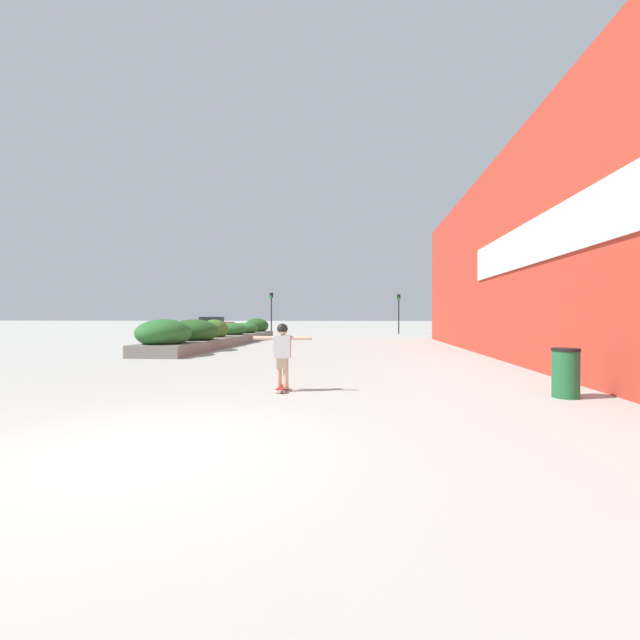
% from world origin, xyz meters
% --- Properties ---
extents(ground_plane, '(300.00, 300.00, 0.00)m').
position_xyz_m(ground_plane, '(0.00, 0.00, 0.00)').
color(ground_plane, '#A3A099').
extents(building_wall_right, '(0.67, 31.92, 7.04)m').
position_xyz_m(building_wall_right, '(7.26, 8.61, 3.52)').
color(building_wall_right, '#B23323').
rests_on(building_wall_right, ground_plane).
extents(planter_box, '(2.23, 15.94, 1.39)m').
position_xyz_m(planter_box, '(-5.03, 16.96, 0.56)').
color(planter_box, slate).
rests_on(planter_box, ground_plane).
extents(skateboard, '(0.19, 0.62, 0.09)m').
position_xyz_m(skateboard, '(0.76, 3.87, 0.07)').
color(skateboard, maroon).
rests_on(skateboard, ground_plane).
extents(skateboarder, '(1.17, 0.21, 1.25)m').
position_xyz_m(skateboarder, '(0.76, 3.87, 0.85)').
color(skateboarder, tan).
rests_on(skateboarder, skateboard).
extents(trash_bin, '(0.48, 0.48, 0.90)m').
position_xyz_m(trash_bin, '(6.00, 3.73, 0.45)').
color(trash_bin, '#1E5B33').
rests_on(trash_bin, ground_plane).
extents(car_leftmost, '(3.98, 1.95, 1.48)m').
position_xyz_m(car_leftmost, '(-13.41, 39.49, 0.79)').
color(car_leftmost, maroon).
rests_on(car_leftmost, ground_plane).
extents(car_center_left, '(4.53, 1.88, 1.65)m').
position_xyz_m(car_center_left, '(14.03, 39.91, 0.85)').
color(car_center_left, slate).
rests_on(car_center_left, ground_plane).
extents(traffic_light_left, '(0.28, 0.30, 3.65)m').
position_xyz_m(traffic_light_left, '(-5.82, 33.54, 2.48)').
color(traffic_light_left, black).
rests_on(traffic_light_left, ground_plane).
extents(traffic_light_right, '(0.28, 0.30, 3.45)m').
position_xyz_m(traffic_light_right, '(5.54, 33.47, 2.35)').
color(traffic_light_right, black).
rests_on(traffic_light_right, ground_plane).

